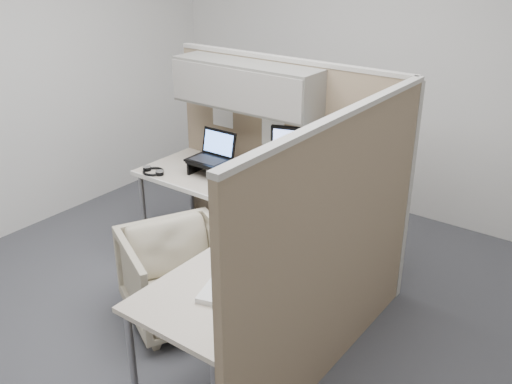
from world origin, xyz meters
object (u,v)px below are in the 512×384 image
Objects in this scene: monitor_left at (300,153)px; keyboard at (273,207)px; desk at (248,221)px; office_chair at (179,272)px.

monitor_left is 0.48m from keyboard.
desk is 0.66m from monitor_left.
monitor_left is (0.03, 0.58, 0.32)m from desk.
desk is 0.21m from keyboard.
monitor_left is (0.34, 0.95, 0.65)m from office_chair.
desk is at bearing -88.18° from keyboard.
keyboard is (0.39, 0.55, 0.39)m from office_chair.
office_chair is 1.52× the size of monitor_left.
keyboard is at bearing -8.13° from office_chair.
keyboard is at bearing 67.20° from desk.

